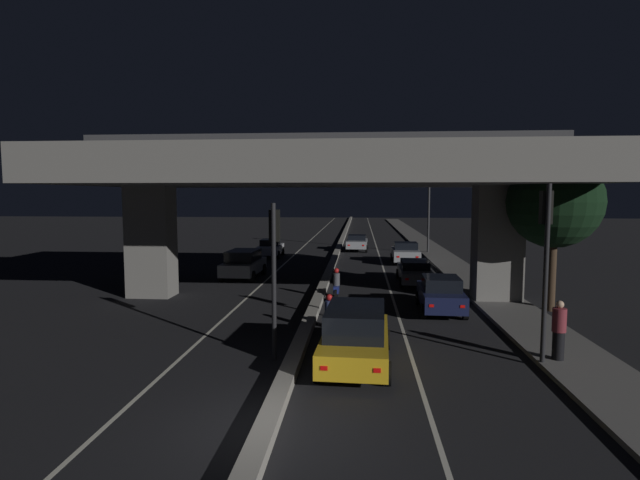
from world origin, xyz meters
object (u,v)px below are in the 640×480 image
Objects in this scene: traffic_light_left_of_median at (274,253)px; traffic_light_right_of_median at (546,243)px; car_dark_blue_second at (441,294)px; motorcycle_blue_filtering_mid at (336,286)px; car_silver_lead_oncoming at (243,263)px; car_grey_third at (414,271)px; car_taxi_yellow_lead at (356,335)px; car_white_second_oncoming at (270,248)px; motorcycle_red_filtering_near at (329,316)px; pedestrian_on_sidewalk at (559,330)px; street_lamp at (425,199)px; car_silver_fourth at (405,253)px; car_silver_fifth at (357,243)px.

traffic_light_right_of_median reaches higher than traffic_light_left_of_median.
car_dark_blue_second reaches higher than motorcycle_blue_filtering_mid.
car_grey_third is at bearing 85.46° from car_silver_lead_oncoming.
car_taxi_yellow_lead is 1.11× the size of car_white_second_oncoming.
pedestrian_on_sidewalk is (6.90, -2.94, 0.42)m from motorcycle_red_filtering_near.
street_lamp is 7.61m from car_silver_fourth.
car_taxi_yellow_lead is 22.34m from car_silver_fourth.
car_dark_blue_second is at bearing 54.33° from car_silver_lead_oncoming.
car_silver_fifth is at bearing 2.82° from car_taxi_yellow_lead.
car_silver_fourth is 2.27× the size of pedestrian_on_sidewalk.
traffic_light_left_of_median is 7.84m from traffic_light_right_of_median.
motorcycle_red_filtering_near is (6.08, -21.70, -0.13)m from car_white_second_oncoming.
car_silver_fifth is (-3.56, 7.92, -0.03)m from car_silver_fourth.
car_grey_third is at bearing 40.41° from car_white_second_oncoming.
traffic_light_right_of_median reaches higher than car_white_second_oncoming.
traffic_light_right_of_median reaches higher than pedestrian_on_sidewalk.
car_grey_third is 1.18× the size of car_silver_fourth.
pedestrian_on_sidewalk is at bearing -166.22° from car_silver_fifth.
car_silver_lead_oncoming is (-12.39, -13.53, -3.71)m from street_lamp.
motorcycle_red_filtering_near is at bearing 167.45° from car_silver_fourth.
pedestrian_on_sidewalk is at bearing -89.28° from street_lamp.
pedestrian_on_sidewalk is at bearing -115.34° from motorcycle_red_filtering_near.
car_taxi_yellow_lead is 2.70× the size of pedestrian_on_sidewalk.
car_taxi_yellow_lead is (-5.39, -0.32, -2.71)m from traffic_light_right_of_median.
pedestrian_on_sidewalk is (12.74, -14.28, 0.13)m from car_silver_lead_oncoming.
car_silver_lead_oncoming is at bearing 54.58° from car_dark_blue_second.
pedestrian_on_sidewalk is (2.50, -21.59, 0.24)m from car_silver_fourth.
car_silver_fifth is at bearing 24.94° from car_silver_fourth.
street_lamp reaches higher than pedestrian_on_sidewalk.
traffic_light_right_of_median is (7.83, -0.01, 0.37)m from traffic_light_left_of_median.
pedestrian_on_sidewalk is at bearing 1.04° from traffic_light_left_of_median.
car_dark_blue_second is 2.31× the size of pedestrian_on_sidewalk.
street_lamp is at bearing 90.72° from pedestrian_on_sidewalk.
traffic_light_right_of_median is 13.86m from car_grey_third.
street_lamp is at bearing 139.10° from car_silver_lead_oncoming.
car_dark_blue_second is (5.98, 6.56, -2.45)m from traffic_light_left_of_median.
car_taxi_yellow_lead is at bearing -177.56° from car_silver_fifth.
motorcycle_red_filtering_near is at bearing 14.24° from car_white_second_oncoming.
car_taxi_yellow_lead is 29.99m from car_silver_fifth.
car_dark_blue_second is 23.39m from car_silver_fifth.
car_silver_fourth is at bearing 2.28° from car_dark_blue_second.
car_white_second_oncoming is (-10.61, 18.24, -0.06)m from car_dark_blue_second.
traffic_light_left_of_median is 1.17× the size of car_dark_blue_second.
car_white_second_oncoming is at bearing 100.57° from traffic_light_left_of_median.
traffic_light_right_of_median is at bearing -163.49° from pedestrian_on_sidewalk.
car_silver_lead_oncoming is 10.37m from car_white_second_oncoming.
car_silver_fourth reaches higher than car_dark_blue_second.
street_lamp is at bearing 102.63° from car_white_second_oncoming.
street_lamp is 28.04m from pedestrian_on_sidewalk.
car_taxi_yellow_lead is at bearing -7.67° from traffic_light_left_of_median.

